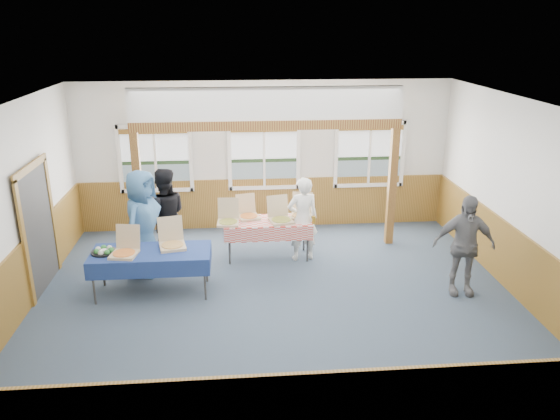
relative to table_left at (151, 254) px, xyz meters
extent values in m
plane|color=#2C3A47|center=(2.06, -0.47, -0.70)|extent=(8.00, 8.00, 0.00)
plane|color=white|center=(2.06, -0.47, 2.50)|extent=(8.00, 8.00, 0.00)
plane|color=silver|center=(2.06, 3.03, 0.90)|extent=(8.00, 0.00, 8.00)
plane|color=silver|center=(2.06, -3.97, 0.90)|extent=(8.00, 0.00, 8.00)
plane|color=silver|center=(-1.94, -0.47, 0.90)|extent=(0.00, 8.00, 8.00)
plane|color=silver|center=(6.06, -0.47, 0.90)|extent=(0.00, 8.00, 8.00)
cube|color=brown|center=(2.06, 3.00, -0.15)|extent=(7.98, 0.05, 1.10)
cube|color=brown|center=(2.06, -3.95, -0.15)|extent=(7.98, 0.05, 1.10)
cube|color=brown|center=(-1.92, -0.47, -0.15)|extent=(0.05, 6.98, 1.10)
cube|color=brown|center=(6.03, -0.47, -0.15)|extent=(0.05, 6.98, 1.10)
cube|color=#313131|center=(-1.90, 0.43, 0.35)|extent=(0.06, 1.30, 2.10)
cube|color=white|center=(-0.24, 2.97, 0.21)|extent=(1.52, 0.05, 0.08)
cube|color=white|center=(-0.24, 2.97, 1.59)|extent=(1.52, 0.05, 0.08)
cube|color=white|center=(-0.98, 2.97, 0.90)|extent=(0.08, 0.05, 1.46)
cube|color=white|center=(0.50, 2.97, 0.90)|extent=(0.08, 0.05, 1.46)
cube|color=white|center=(-0.24, 2.97, 0.90)|extent=(0.05, 0.05, 1.30)
cube|color=slate|center=(-0.24, 3.01, 0.51)|extent=(1.40, 0.02, 0.52)
cube|color=#20391C|center=(-0.24, 3.01, 0.81)|extent=(1.40, 0.02, 0.08)
cube|color=silver|center=(-0.24, 3.01, 1.20)|extent=(1.40, 0.02, 0.70)
cube|color=brown|center=(-0.24, 2.95, 1.49)|extent=(1.40, 0.07, 0.10)
cube|color=white|center=(2.06, 2.97, 0.21)|extent=(1.52, 0.05, 0.08)
cube|color=white|center=(2.06, 2.97, 1.59)|extent=(1.52, 0.05, 0.08)
cube|color=white|center=(1.32, 2.97, 0.90)|extent=(0.08, 0.05, 1.46)
cube|color=white|center=(2.80, 2.97, 0.90)|extent=(0.08, 0.05, 1.46)
cube|color=white|center=(2.06, 2.97, 0.90)|extent=(0.05, 0.05, 1.30)
cube|color=slate|center=(2.06, 3.01, 0.51)|extent=(1.40, 0.02, 0.52)
cube|color=#20391C|center=(2.06, 3.01, 0.81)|extent=(1.40, 0.02, 0.08)
cube|color=silver|center=(2.06, 3.01, 1.20)|extent=(1.40, 0.02, 0.70)
cube|color=brown|center=(2.06, 2.95, 1.49)|extent=(1.40, 0.07, 0.10)
cube|color=white|center=(4.36, 2.97, 0.21)|extent=(1.52, 0.05, 0.08)
cube|color=white|center=(4.36, 2.97, 1.59)|extent=(1.52, 0.05, 0.08)
cube|color=white|center=(3.62, 2.97, 0.90)|extent=(0.08, 0.05, 1.46)
cube|color=white|center=(5.10, 2.97, 0.90)|extent=(0.08, 0.05, 1.46)
cube|color=white|center=(4.36, 2.97, 0.90)|extent=(0.05, 0.05, 1.30)
cube|color=slate|center=(4.36, 3.01, 0.51)|extent=(1.40, 0.02, 0.52)
cube|color=#20391C|center=(4.36, 3.01, 0.81)|extent=(1.40, 0.02, 0.08)
cube|color=silver|center=(4.36, 3.01, 1.20)|extent=(1.40, 0.02, 0.70)
cube|color=brown|center=(4.36, 2.95, 1.49)|extent=(1.40, 0.07, 0.10)
cube|color=#562813|center=(-0.44, 1.83, 0.50)|extent=(0.15, 0.15, 2.40)
cube|color=#562813|center=(4.56, 1.83, 0.50)|extent=(0.15, 0.15, 2.40)
cube|color=#562813|center=(2.06, 1.83, 1.79)|extent=(5.15, 0.18, 0.18)
cylinder|color=#313131|center=(-0.89, -0.33, -0.34)|extent=(0.04, 0.04, 0.73)
cylinder|color=#313131|center=(-0.89, 0.33, -0.34)|extent=(0.04, 0.04, 0.73)
cylinder|color=#313131|center=(0.89, -0.33, -0.34)|extent=(0.04, 0.04, 0.73)
cylinder|color=#313131|center=(0.89, 0.33, -0.34)|extent=(0.04, 0.04, 0.73)
cube|color=#313131|center=(0.00, 0.00, 0.03)|extent=(2.03, 1.26, 0.03)
cube|color=navy|center=(0.00, 0.00, 0.05)|extent=(2.11, 1.33, 0.01)
cube|color=navy|center=(0.00, -0.42, -0.09)|extent=(1.89, 0.52, 0.28)
cube|color=navy|center=(0.00, 0.42, -0.09)|extent=(1.89, 0.52, 0.28)
cylinder|color=#313131|center=(1.28, 1.03, -0.34)|extent=(0.04, 0.04, 0.73)
cylinder|color=#313131|center=(1.28, 1.58, -0.34)|extent=(0.04, 0.04, 0.73)
cylinder|color=#313131|center=(2.76, 1.03, -0.34)|extent=(0.04, 0.04, 0.73)
cylinder|color=#313131|center=(2.76, 1.58, -0.34)|extent=(0.04, 0.04, 0.73)
cube|color=#313131|center=(2.02, 1.30, 0.03)|extent=(1.73, 1.20, 0.03)
cube|color=red|center=(2.02, 1.30, 0.05)|extent=(1.81, 1.28, 0.01)
cube|color=red|center=(2.02, 0.94, -0.09)|extent=(1.54, 0.61, 0.28)
cube|color=red|center=(2.02, 1.67, -0.09)|extent=(1.54, 0.61, 0.28)
cube|color=tan|center=(-0.40, -0.15, 0.08)|extent=(0.46, 0.46, 0.05)
cylinder|color=gold|center=(-0.40, -0.15, 0.11)|extent=(0.40, 0.40, 0.01)
cube|color=tan|center=(-0.36, 0.09, 0.30)|extent=(0.41, 0.16, 0.40)
cube|color=tan|center=(0.35, 0.12, 0.08)|extent=(0.49, 0.49, 0.05)
cylinder|color=#E2C868|center=(0.35, 0.12, 0.11)|extent=(0.43, 0.43, 0.01)
cube|color=tan|center=(0.30, 0.37, 0.31)|extent=(0.43, 0.18, 0.41)
cube|color=tan|center=(1.27, 1.16, 0.08)|extent=(0.41, 0.41, 0.04)
cylinder|color=gold|center=(1.27, 1.16, 0.11)|extent=(0.36, 0.36, 0.01)
cube|color=tan|center=(1.28, 1.40, 0.29)|extent=(0.40, 0.11, 0.39)
cube|color=tan|center=(1.67, 1.45, 0.08)|extent=(0.46, 0.46, 0.04)
cylinder|color=gold|center=(1.67, 1.45, 0.10)|extent=(0.40, 0.40, 0.01)
cube|color=tan|center=(1.62, 1.68, 0.28)|extent=(0.39, 0.18, 0.38)
cube|color=tan|center=(2.27, 1.18, 0.08)|extent=(0.49, 0.49, 0.05)
cylinder|color=gold|center=(2.27, 1.18, 0.11)|extent=(0.43, 0.43, 0.01)
cube|color=tan|center=(2.22, 1.43, 0.30)|extent=(0.42, 0.18, 0.40)
cube|color=tan|center=(2.67, 1.40, 0.08)|extent=(0.48, 0.48, 0.04)
cylinder|color=#E2C868|center=(2.67, 1.40, 0.11)|extent=(0.42, 0.42, 0.01)
cube|color=tan|center=(2.73, 1.64, 0.29)|extent=(0.41, 0.19, 0.39)
cylinder|color=black|center=(-0.75, 0.00, 0.07)|extent=(0.42, 0.42, 0.03)
cylinder|color=white|center=(-0.75, 0.00, 0.09)|extent=(0.09, 0.09, 0.04)
sphere|color=#2D7631|center=(-0.64, 0.00, 0.10)|extent=(0.09, 0.09, 0.09)
sphere|color=beige|center=(-0.68, 0.09, 0.10)|extent=(0.09, 0.09, 0.09)
sphere|color=#2D7631|center=(-0.78, 0.11, 0.10)|extent=(0.09, 0.09, 0.09)
sphere|color=beige|center=(-0.85, 0.05, 0.10)|extent=(0.09, 0.09, 0.09)
sphere|color=#2D7631|center=(-0.85, -0.05, 0.10)|extent=(0.09, 0.09, 0.09)
sphere|color=beige|center=(-0.78, -0.11, 0.10)|extent=(0.09, 0.09, 0.09)
sphere|color=#2D7631|center=(-0.68, -0.09, 0.10)|extent=(0.09, 0.09, 0.09)
cylinder|color=#8C6417|center=(2.87, 1.05, 0.13)|extent=(0.07, 0.07, 0.15)
imported|color=white|center=(2.67, 1.16, 0.11)|extent=(0.65, 0.47, 1.63)
imported|color=black|center=(0.08, 1.33, 0.20)|extent=(0.98, 0.82, 1.81)
imported|color=#3B6794|center=(-0.22, 0.80, 0.26)|extent=(0.92, 1.10, 1.93)
imported|color=slate|center=(5.15, -0.43, 0.16)|extent=(1.06, 0.55, 1.72)
camera|label=1|loc=(1.42, -8.42, 3.65)|focal=35.00mm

